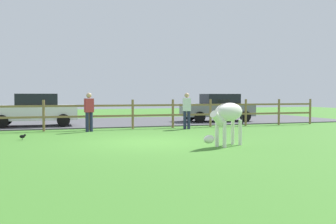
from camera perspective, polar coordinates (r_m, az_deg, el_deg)
ground_plane at (r=12.50m, az=-3.12°, el=-4.54°), size 60.00×60.00×0.00m
parking_asphalt at (r=21.59m, az=-9.37°, el=-1.51°), size 28.00×7.40×0.05m
paddock_fence at (r=17.25m, az=-8.45°, el=-0.07°), size 21.41×0.11×1.34m
zebra at (r=11.60m, az=8.87°, el=-0.53°), size 1.78×1.12×1.41m
crow_on_grass at (r=14.01m, az=-20.95°, el=-3.42°), size 0.21×0.10×0.20m
parked_car_white at (r=19.44m, az=-19.36°, el=0.35°), size 4.03×1.93×1.56m
parked_car_grey at (r=21.85m, az=7.47°, el=0.70°), size 4.09×2.05×1.56m
visitor_left_of_tree at (r=16.33m, az=-11.75°, el=0.27°), size 0.41×0.31×1.64m
visitor_right_of_tree at (r=17.28m, az=2.84°, el=0.44°), size 0.40×0.31×1.64m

